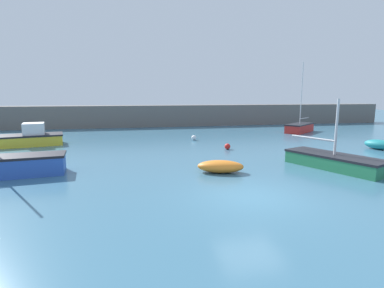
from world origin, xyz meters
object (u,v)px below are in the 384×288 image
(dinghy_near_pier, at_px, (220,166))
(mooring_buoy_white, at_px, (194,138))
(cabin_cruiser_white, at_px, (31,138))
(sailboat_short_mast, at_px, (334,161))
(sailboat_tall_mast, at_px, (300,128))
(mooring_buoy_red, at_px, (227,146))
(fishing_dinghy_green, at_px, (379,145))

(dinghy_near_pier, bearing_deg, mooring_buoy_white, -78.45)
(cabin_cruiser_white, relative_size, dinghy_near_pier, 2.02)
(cabin_cruiser_white, bearing_deg, sailboat_short_mast, 135.79)
(sailboat_tall_mast, bearing_deg, mooring_buoy_red, -1.63)
(fishing_dinghy_green, distance_m, mooring_buoy_white, 13.98)
(fishing_dinghy_green, xyz_separation_m, mooring_buoy_white, (-12.12, 6.97, -0.14))
(cabin_cruiser_white, height_order, mooring_buoy_white, cabin_cruiser_white)
(dinghy_near_pier, bearing_deg, sailboat_short_mast, -167.03)
(sailboat_tall_mast, distance_m, mooring_buoy_red, 13.30)
(sailboat_short_mast, height_order, mooring_buoy_white, sailboat_short_mast)
(sailboat_tall_mast, distance_m, fishing_dinghy_green, 10.25)
(sailboat_short_mast, bearing_deg, mooring_buoy_white, -177.88)
(sailboat_tall_mast, relative_size, fishing_dinghy_green, 3.17)
(cabin_cruiser_white, xyz_separation_m, sailboat_tall_mast, (24.92, 3.38, -0.13))
(sailboat_short_mast, distance_m, mooring_buoy_white, 12.44)
(sailboat_short_mast, relative_size, fishing_dinghy_green, 2.37)
(cabin_cruiser_white, xyz_separation_m, mooring_buoy_red, (14.36, -4.71, -0.40))
(fishing_dinghy_green, xyz_separation_m, mooring_buoy_red, (-10.66, 2.16, -0.14))
(fishing_dinghy_green, bearing_deg, mooring_buoy_red, -122.54)
(sailboat_short_mast, height_order, mooring_buoy_red, sailboat_short_mast)
(sailboat_short_mast, bearing_deg, dinghy_near_pier, -116.18)
(sailboat_short_mast, relative_size, cabin_cruiser_white, 1.05)
(cabin_cruiser_white, bearing_deg, mooring_buoy_red, 149.30)
(sailboat_short_mast, relative_size, mooring_buoy_red, 12.67)
(dinghy_near_pier, height_order, mooring_buoy_white, dinghy_near_pier)
(cabin_cruiser_white, height_order, sailboat_tall_mast, sailboat_tall_mast)
(sailboat_short_mast, xyz_separation_m, fishing_dinghy_green, (6.89, 4.31, -0.05))
(cabin_cruiser_white, bearing_deg, dinghy_near_pier, 125.39)
(mooring_buoy_white, bearing_deg, mooring_buoy_red, -73.16)
(cabin_cruiser_white, relative_size, fishing_dinghy_green, 2.26)
(cabin_cruiser_white, bearing_deg, sailboat_tall_mast, 175.18)
(dinghy_near_pier, xyz_separation_m, mooring_buoy_white, (0.93, 10.91, -0.10))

